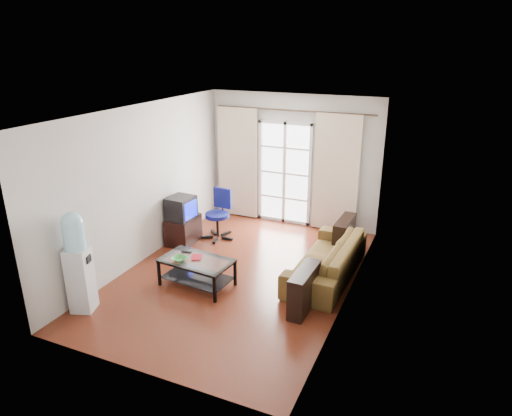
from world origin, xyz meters
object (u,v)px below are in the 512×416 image
(coffee_table, at_px, (197,269))
(crt_tv, at_px, (180,208))
(tv_stand, at_px, (183,230))
(water_cooler, at_px, (78,260))
(sofa, at_px, (327,259))
(task_chair, at_px, (218,224))

(coffee_table, height_order, crt_tv, crt_tv)
(tv_stand, bearing_deg, crt_tv, -91.48)
(tv_stand, xyz_separation_m, water_cooler, (-0.06, -2.59, 0.53))
(sofa, height_order, coffee_table, sofa)
(coffee_table, bearing_deg, sofa, 32.20)
(tv_stand, relative_size, water_cooler, 0.46)
(coffee_table, height_order, water_cooler, water_cooler)
(sofa, relative_size, task_chair, 2.23)
(crt_tv, relative_size, task_chair, 0.52)
(tv_stand, bearing_deg, task_chair, 39.30)
(crt_tv, bearing_deg, coffee_table, -45.71)
(task_chair, bearing_deg, sofa, -12.11)
(task_chair, bearing_deg, crt_tv, -129.59)
(sofa, height_order, crt_tv, crt_tv)
(crt_tv, relative_size, water_cooler, 0.34)
(coffee_table, relative_size, tv_stand, 1.69)
(crt_tv, bearing_deg, water_cooler, -87.67)
(task_chair, height_order, water_cooler, water_cooler)
(coffee_table, relative_size, crt_tv, 2.30)
(sofa, relative_size, tv_stand, 3.14)
(tv_stand, bearing_deg, water_cooler, -94.59)
(coffee_table, distance_m, crt_tv, 1.73)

